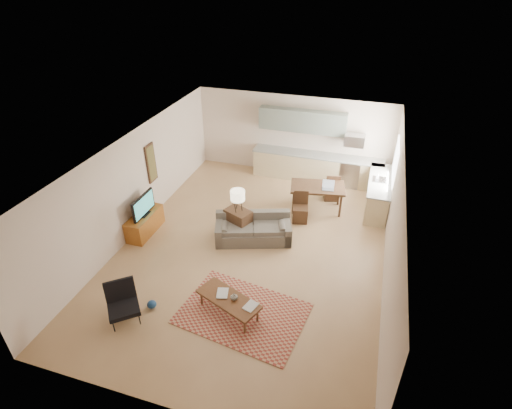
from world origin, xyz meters
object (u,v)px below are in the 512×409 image
(armchair, at_px, (123,305))
(console_table, at_px, (238,223))
(coffee_table, at_px, (229,305))
(tv_credenza, at_px, (145,223))
(sofa, at_px, (253,229))
(dining_table, at_px, (317,198))

(armchair, relative_size, console_table, 1.04)
(coffee_table, relative_size, tv_credenza, 1.12)
(sofa, relative_size, armchair, 2.53)
(coffee_table, height_order, tv_credenza, tv_credenza)
(coffee_table, height_order, console_table, console_table)
(armchair, xyz_separation_m, tv_credenza, (-1.20, 2.85, -0.11))
(armchair, bearing_deg, console_table, 30.53)
(sofa, bearing_deg, armchair, -135.30)
(sofa, xyz_separation_m, tv_credenza, (-2.90, -0.53, -0.07))
(coffee_table, xyz_separation_m, console_table, (-0.72, 2.69, 0.18))
(coffee_table, xyz_separation_m, tv_credenza, (-3.18, 2.06, 0.08))
(dining_table, bearing_deg, armchair, -129.88)
(armchair, height_order, dining_table, armchair)
(sofa, xyz_separation_m, dining_table, (1.32, 2.00, 0.03))
(console_table, bearing_deg, tv_credenza, -141.57)
(dining_table, bearing_deg, tv_credenza, -159.61)
(sofa, relative_size, console_table, 2.64)
(coffee_table, distance_m, console_table, 2.79)
(sofa, relative_size, tv_credenza, 1.63)
(console_table, relative_size, dining_table, 0.50)
(armchair, bearing_deg, coffee_table, -17.88)
(sofa, bearing_deg, dining_table, 37.92)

